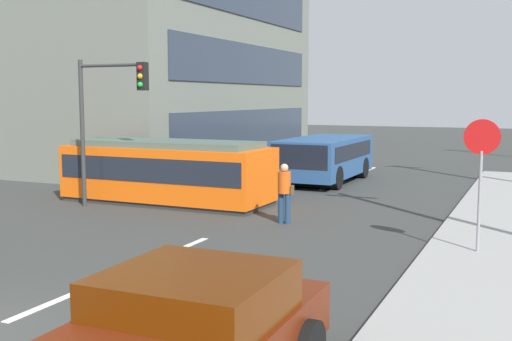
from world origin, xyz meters
The scene contains 11 objects.
ground_plane centered at (0.00, 10.00, 0.00)m, with size 120.00×120.00×0.00m, color #373937.
sidewalk_curb_right centered at (6.80, 6.00, 0.07)m, with size 3.20×36.00×0.14m, color #989894.
lane_stripe_1 centered at (0.00, 2.00, 0.01)m, with size 0.16×2.40×0.01m, color silver.
lane_stripe_2 centered at (0.00, 6.00, 0.01)m, with size 0.16×2.40×0.01m, color silver.
lane_stripe_3 centered at (0.00, 17.41, 0.01)m, with size 0.16×2.40×0.01m, color silver.
lane_stripe_4 centered at (0.00, 23.41, 0.01)m, with size 0.16×2.40×0.01m, color silver.
streetcar_tram centered at (-3.76, 11.41, 1.07)m, with size 7.01×2.60×2.07m.
city_bus centered at (-0.63, 18.46, 1.05)m, with size 2.58×5.99×1.82m.
pedestrian_crossing centered at (1.09, 9.76, 0.94)m, with size 0.48×0.36×1.67m.
stop_sign centered at (6.31, 8.05, 2.19)m, with size 0.76×0.07×2.88m.
traffic_light_mast centered at (-4.80, 9.69, 3.27)m, with size 2.55×0.33×4.66m.
Camera 1 is at (7.41, -6.08, 3.47)m, focal length 43.78 mm.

